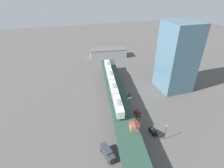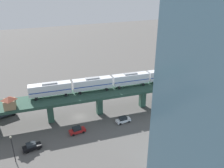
{
  "view_description": "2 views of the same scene",
  "coord_description": "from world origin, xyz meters",
  "px_view_note": "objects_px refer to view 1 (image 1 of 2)",
  "views": [
    {
      "loc": [
        -20.98,
        -58.79,
        51.43
      ],
      "look_at": [
        0.48,
        11.25,
        8.97
      ],
      "focal_mm": 28.0,
      "sensor_mm": 36.0,
      "label": 1
    },
    {
      "loc": [
        56.57,
        -18.82,
        35.66
      ],
      "look_at": [
        0.48,
        11.25,
        8.97
      ],
      "focal_mm": 35.0,
      "sensor_mm": 36.0,
      "label": 2
    }
  ],
  "objects_px": {
    "subway_train": "(112,82)",
    "office_tower": "(177,57)",
    "street_car_white": "(129,96)",
    "street_car_black": "(153,131)",
    "street_car_red": "(137,113)",
    "street_lamp": "(166,131)",
    "delivery_truck": "(107,152)",
    "signal_hut": "(134,125)",
    "warehouse_building": "(108,53)"
  },
  "relations": [
    {
      "from": "street_car_white",
      "to": "delivery_truck",
      "type": "height_order",
      "value": "delivery_truck"
    },
    {
      "from": "street_car_red",
      "to": "delivery_truck",
      "type": "relative_size",
      "value": 0.59
    },
    {
      "from": "street_car_black",
      "to": "delivery_truck",
      "type": "distance_m",
      "value": 20.66
    },
    {
      "from": "subway_train",
      "to": "warehouse_building",
      "type": "height_order",
      "value": "subway_train"
    },
    {
      "from": "signal_hut",
      "to": "street_lamp",
      "type": "height_order",
      "value": "signal_hut"
    },
    {
      "from": "street_car_red",
      "to": "warehouse_building",
      "type": "distance_m",
      "value": 72.6
    },
    {
      "from": "warehouse_building",
      "to": "office_tower",
      "type": "bearing_deg",
      "value": -68.97
    },
    {
      "from": "street_car_white",
      "to": "warehouse_building",
      "type": "distance_m",
      "value": 58.69
    },
    {
      "from": "subway_train",
      "to": "street_lamp",
      "type": "relative_size",
      "value": 7.14
    },
    {
      "from": "street_lamp",
      "to": "office_tower",
      "type": "xyz_separation_m",
      "value": [
        24.62,
        32.46,
        13.89
      ]
    },
    {
      "from": "warehouse_building",
      "to": "street_car_white",
      "type": "bearing_deg",
      "value": -95.4
    },
    {
      "from": "signal_hut",
      "to": "street_car_black",
      "type": "relative_size",
      "value": 0.84
    },
    {
      "from": "subway_train",
      "to": "signal_hut",
      "type": "distance_m",
      "value": 29.81
    },
    {
      "from": "signal_hut",
      "to": "office_tower",
      "type": "xyz_separation_m",
      "value": [
        37.0,
        31.24,
        8.73
      ]
    },
    {
      "from": "street_car_black",
      "to": "warehouse_building",
      "type": "bearing_deg",
      "value": 86.17
    },
    {
      "from": "street_car_black",
      "to": "street_car_white",
      "type": "xyz_separation_m",
      "value": [
        0.12,
        25.99,
        0.0
      ]
    },
    {
      "from": "signal_hut",
      "to": "delivery_truck",
      "type": "height_order",
      "value": "signal_hut"
    },
    {
      "from": "street_car_black",
      "to": "subway_train",
      "type": "bearing_deg",
      "value": 107.84
    },
    {
      "from": "street_car_red",
      "to": "street_car_black",
      "type": "bearing_deg",
      "value": -83.99
    },
    {
      "from": "street_lamp",
      "to": "office_tower",
      "type": "distance_m",
      "value": 43.04
    },
    {
      "from": "street_lamp",
      "to": "office_tower",
      "type": "height_order",
      "value": "office_tower"
    },
    {
      "from": "street_car_red",
      "to": "delivery_truck",
      "type": "height_order",
      "value": "delivery_truck"
    },
    {
      "from": "subway_train",
      "to": "office_tower",
      "type": "height_order",
      "value": "office_tower"
    },
    {
      "from": "subway_train",
      "to": "street_car_red",
      "type": "relative_size",
      "value": 11.23
    },
    {
      "from": "street_car_red",
      "to": "warehouse_building",
      "type": "relative_size",
      "value": 0.15
    },
    {
      "from": "street_lamp",
      "to": "warehouse_building",
      "type": "bearing_deg",
      "value": 87.99
    },
    {
      "from": "signal_hut",
      "to": "street_car_black",
      "type": "distance_m",
      "value": 13.2
    },
    {
      "from": "street_car_red",
      "to": "street_lamp",
      "type": "height_order",
      "value": "street_lamp"
    },
    {
      "from": "subway_train",
      "to": "street_car_red",
      "type": "height_order",
      "value": "subway_train"
    },
    {
      "from": "street_car_black",
      "to": "warehouse_building",
      "type": "distance_m",
      "value": 84.6
    },
    {
      "from": "warehouse_building",
      "to": "office_tower",
      "type": "xyz_separation_m",
      "value": [
        21.52,
        -55.96,
        14.59
      ]
    },
    {
      "from": "subway_train",
      "to": "street_car_black",
      "type": "distance_m",
      "value": 29.73
    },
    {
      "from": "office_tower",
      "to": "street_lamp",
      "type": "bearing_deg",
      "value": -127.18
    },
    {
      "from": "street_car_white",
      "to": "office_tower",
      "type": "bearing_deg",
      "value": 5.11
    },
    {
      "from": "street_car_black",
      "to": "street_lamp",
      "type": "bearing_deg",
      "value": -57.82
    },
    {
      "from": "street_car_black",
      "to": "street_car_white",
      "type": "height_order",
      "value": "same"
    },
    {
      "from": "subway_train",
      "to": "street_lamp",
      "type": "height_order",
      "value": "subway_train"
    },
    {
      "from": "subway_train",
      "to": "street_lamp",
      "type": "distance_m",
      "value": 33.49
    },
    {
      "from": "delivery_truck",
      "to": "street_lamp",
      "type": "distance_m",
      "value": 22.74
    },
    {
      "from": "office_tower",
      "to": "delivery_truck",
      "type": "bearing_deg",
      "value": -144.78
    },
    {
      "from": "delivery_truck",
      "to": "street_lamp",
      "type": "bearing_deg",
      "value": 2.22
    },
    {
      "from": "signal_hut",
      "to": "subway_train",
      "type": "bearing_deg",
      "value": 87.76
    },
    {
      "from": "delivery_truck",
      "to": "warehouse_building",
      "type": "distance_m",
      "value": 92.93
    },
    {
      "from": "street_car_black",
      "to": "street_lamp",
      "type": "relative_size",
      "value": 0.64
    },
    {
      "from": "signal_hut",
      "to": "office_tower",
      "type": "height_order",
      "value": "office_tower"
    },
    {
      "from": "subway_train",
      "to": "street_lamp",
      "type": "xyz_separation_m",
      "value": [
        11.22,
        -31.0,
        -5.91
      ]
    },
    {
      "from": "street_car_white",
      "to": "street_car_black",
      "type": "bearing_deg",
      "value": -90.26
    },
    {
      "from": "delivery_truck",
      "to": "warehouse_building",
      "type": "relative_size",
      "value": 0.25
    },
    {
      "from": "street_car_black",
      "to": "office_tower",
      "type": "distance_m",
      "value": 42.85
    },
    {
      "from": "street_car_white",
      "to": "delivery_truck",
      "type": "distance_m",
      "value": 36.92
    }
  ]
}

